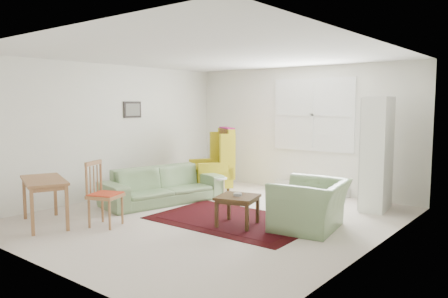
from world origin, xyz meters
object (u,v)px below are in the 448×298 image
Objects in this scene: desk at (45,202)px; desk_chair at (105,194)px; wingback_chair at (211,160)px; coffee_table at (237,211)px; armchair at (310,200)px; sofa at (163,178)px; stool at (219,188)px; cabinet at (377,154)px.

desk is 1.14× the size of desk_chair.
wingback_chair is 2.57m from coffee_table.
armchair is 2.93m from desk_chair.
sofa reaches higher than armchair.
desk_chair is (0.75, 0.52, 0.13)m from desk.
desk_chair is (-1.49, -1.20, 0.25)m from coffee_table.
sofa is at bearing -121.95° from stool.
cabinet reaches higher than armchair.
coffee_table is 1.89m from stool.
cabinet is 5.29m from desk.
cabinet reaches higher than stool.
stool is 0.37× the size of desk.
desk_chair is at bearing 34.73° from desk.
wingback_chair is 1.37× the size of desk_chair.
armchair is at bearing -75.40° from desk_chair.
cabinet is (3.16, 1.89, 0.51)m from sofa.
cabinet is at bearing 61.88° from coffee_table.
coffee_table is at bearing -87.67° from sofa.
armchair is 1.95× the size of coffee_table.
armchair is at bearing -106.93° from cabinet.
wingback_chair is at bearing 11.54° from sofa.
stool is at bearing -23.23° from desk_chair.
desk is at bearing -105.73° from stool.
armchair is at bearing 29.64° from coffee_table.
stool is (0.56, 0.90, -0.24)m from sofa.
coffee_table is 1.40× the size of stool.
sofa is at bearing 82.39° from desk.
sofa is 2.29× the size of desk_chair.
desk is at bearing -63.98° from armchair.
desk_chair is at bearing -150.29° from sofa.
stool is at bearing 137.57° from coffee_table.
coffee_table is 0.58× the size of desk_chair.
coffee_table is at bearing -72.14° from desk_chair.
desk_chair reaches higher than armchair.
coffee_table is (1.96, -0.37, -0.21)m from sofa.
wingback_chair is at bearing -175.99° from cabinet.
wingback_chair is at bearing 139.36° from coffee_table.
wingback_chair is 0.79m from stool.
desk is at bearing -62.45° from wingback_chair.
armchair reaches higher than stool.
wingback_chair is 2.89m from desk_chair.
sofa is 1.66× the size of wingback_chair.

